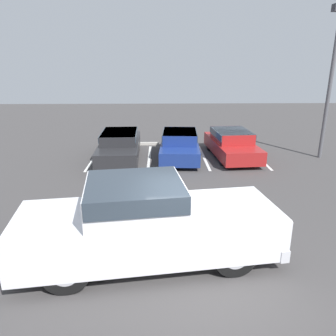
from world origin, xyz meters
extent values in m
plane|color=#423F3F|center=(0.00, 0.00, 0.00)|extent=(60.00, 60.00, 0.00)
cube|color=white|center=(-4.04, 9.17, 0.00)|extent=(0.12, 4.21, 0.01)
cube|color=white|center=(-1.43, 9.17, 0.00)|extent=(0.12, 4.21, 0.01)
cube|color=white|center=(1.18, 9.17, 0.00)|extent=(0.12, 4.21, 0.01)
cube|color=white|center=(3.79, 9.17, 0.00)|extent=(0.12, 4.21, 0.01)
cube|color=silver|center=(-1.18, 0.75, 0.76)|extent=(5.99, 2.81, 0.94)
cube|color=silver|center=(-1.47, 0.71, 1.57)|extent=(2.31, 2.15, 0.69)
cube|color=#2D3842|center=(-1.47, 0.71, 1.73)|extent=(2.28, 2.20, 0.38)
cube|color=silver|center=(0.62, 0.99, 1.18)|extent=(2.38, 2.24, 0.13)
cube|color=silver|center=(1.60, 1.13, 0.41)|extent=(0.48, 2.10, 0.28)
cylinder|color=black|center=(0.42, 1.82, 0.48)|extent=(0.99, 0.44, 0.96)
cylinder|color=#ADADB2|center=(0.42, 1.82, 0.48)|extent=(0.57, 0.40, 0.53)
cylinder|color=black|center=(0.65, 0.14, 0.48)|extent=(0.99, 0.44, 0.96)
cylinder|color=#ADADB2|center=(0.65, 0.14, 0.48)|extent=(0.57, 0.40, 0.53)
cylinder|color=black|center=(-3.01, 1.35, 0.48)|extent=(0.99, 0.44, 0.96)
cylinder|color=#ADADB2|center=(-3.01, 1.35, 0.48)|extent=(0.57, 0.40, 0.53)
cylinder|color=black|center=(-2.78, -0.32, 0.48)|extent=(0.99, 0.44, 0.96)
cylinder|color=#ADADB2|center=(-2.78, -0.32, 0.48)|extent=(0.57, 0.40, 0.53)
cube|color=#232326|center=(-2.78, 8.95, 0.51)|extent=(1.89, 4.81, 0.65)
cube|color=#232326|center=(-2.78, 9.05, 1.05)|extent=(1.61, 2.52, 0.45)
cube|color=#2D3842|center=(-2.78, 9.05, 1.14)|extent=(1.68, 2.47, 0.27)
cylinder|color=black|center=(-1.98, 7.59, 0.33)|extent=(0.23, 0.67, 0.67)
cylinder|color=#ADADB2|center=(-1.98, 7.59, 0.33)|extent=(0.23, 0.37, 0.37)
cylinder|color=black|center=(-3.50, 7.55, 0.33)|extent=(0.23, 0.67, 0.67)
cylinder|color=#ADADB2|center=(-3.50, 7.55, 0.33)|extent=(0.23, 0.37, 0.37)
cylinder|color=black|center=(-2.06, 10.35, 0.33)|extent=(0.23, 0.67, 0.67)
cylinder|color=#ADADB2|center=(-2.06, 10.35, 0.33)|extent=(0.23, 0.37, 0.37)
cylinder|color=black|center=(-3.58, 10.31, 0.33)|extent=(0.23, 0.67, 0.67)
cylinder|color=#ADADB2|center=(-3.58, 10.31, 0.33)|extent=(0.23, 0.37, 0.37)
cube|color=navy|center=(0.01, 9.05, 0.48)|extent=(1.97, 4.30, 0.59)
cube|color=navy|center=(0.01, 9.14, 1.02)|extent=(1.64, 2.28, 0.50)
cube|color=#2D3842|center=(0.01, 9.14, 1.12)|extent=(1.71, 2.24, 0.30)
cylinder|color=black|center=(0.66, 7.79, 0.33)|extent=(0.27, 0.66, 0.65)
cylinder|color=#ADADB2|center=(0.66, 7.79, 0.33)|extent=(0.26, 0.37, 0.36)
cylinder|color=black|center=(-0.79, 7.88, 0.33)|extent=(0.27, 0.66, 0.65)
cylinder|color=#ADADB2|center=(-0.79, 7.88, 0.33)|extent=(0.26, 0.37, 0.36)
cylinder|color=black|center=(0.81, 10.23, 0.33)|extent=(0.27, 0.66, 0.65)
cylinder|color=#ADADB2|center=(0.81, 10.23, 0.33)|extent=(0.26, 0.37, 0.36)
cylinder|color=black|center=(-0.65, 10.32, 0.33)|extent=(0.27, 0.66, 0.65)
cylinder|color=#ADADB2|center=(-0.65, 10.32, 0.33)|extent=(0.26, 0.37, 0.36)
cube|color=maroon|center=(2.49, 9.17, 0.48)|extent=(2.07, 4.51, 0.60)
cube|color=maroon|center=(2.48, 9.26, 1.03)|extent=(1.70, 2.39, 0.49)
cube|color=#2D3842|center=(2.48, 9.26, 1.13)|extent=(1.76, 2.35, 0.30)
cylinder|color=black|center=(3.33, 7.96, 0.32)|extent=(0.26, 0.65, 0.64)
cylinder|color=#ADADB2|center=(3.33, 7.96, 0.32)|extent=(0.25, 0.37, 0.35)
cylinder|color=black|center=(1.84, 7.85, 0.32)|extent=(0.26, 0.65, 0.64)
cylinder|color=#ADADB2|center=(1.84, 7.85, 0.32)|extent=(0.25, 0.37, 0.35)
cylinder|color=black|center=(3.14, 10.50, 0.32)|extent=(0.26, 0.65, 0.64)
cylinder|color=#ADADB2|center=(3.14, 10.50, 0.32)|extent=(0.25, 0.37, 0.35)
cylinder|color=black|center=(1.65, 10.39, 0.32)|extent=(0.26, 0.65, 0.64)
cylinder|color=#ADADB2|center=(1.65, 10.39, 0.32)|extent=(0.25, 0.37, 0.35)
cylinder|color=#515156|center=(6.69, 8.97, 3.17)|extent=(0.17, 0.17, 6.34)
cube|color=#B7B2A8|center=(-1.94, 11.63, 0.07)|extent=(1.92, 0.20, 0.14)
camera|label=1|loc=(-0.91, -5.84, 4.37)|focal=35.00mm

